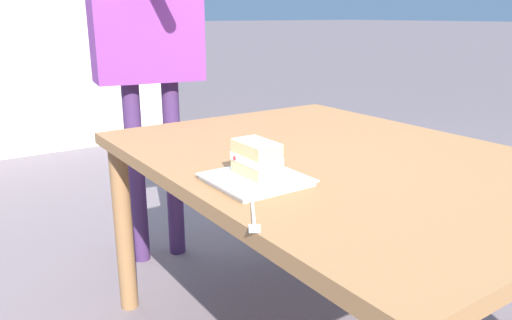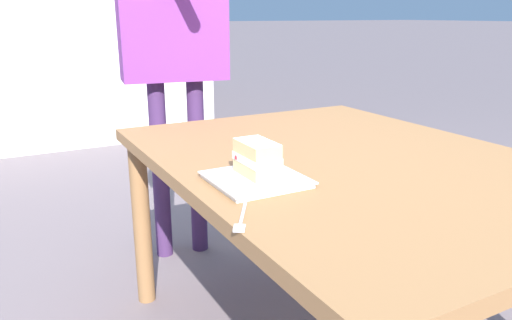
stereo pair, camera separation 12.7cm
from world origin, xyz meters
The scene contains 5 objects.
patio_table centered at (0.00, 0.00, 0.64)m, with size 1.46×1.08×0.73m.
dessert_plate centered at (-0.08, 0.37, 0.73)m, with size 0.23×0.23×0.02m.
cake_slice centered at (-0.06, 0.36, 0.79)m, with size 0.13×0.09×0.09m.
dessert_fork centered at (-0.27, 0.51, 0.73)m, with size 0.15×0.10×0.01m.
diner_person centered at (1.01, 0.20, 1.14)m, with size 0.63×0.49×1.71m.
Camera 2 is at (-1.15, 0.95, 1.15)m, focal length 34.69 mm.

